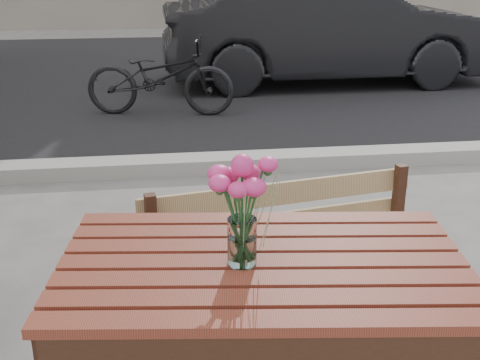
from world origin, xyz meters
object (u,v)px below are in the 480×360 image
(main_vase, at_px, (242,198))
(main_table, at_px, (263,295))
(bicycle, at_px, (160,76))
(parked_car, at_px, (327,29))

(main_vase, bearing_deg, main_table, 10.41)
(bicycle, bearing_deg, main_vase, -166.72)
(main_vase, bearing_deg, parked_car, 72.56)
(main_table, distance_m, main_vase, 0.36)
(main_vase, xyz_separation_m, parked_car, (1.96, 6.24, -0.30))
(main_table, bearing_deg, bicycle, 100.37)
(main_vase, relative_size, parked_car, 0.08)
(main_table, distance_m, bicycle, 4.83)
(main_vase, height_order, parked_car, parked_car)
(parked_car, relative_size, bicycle, 2.71)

